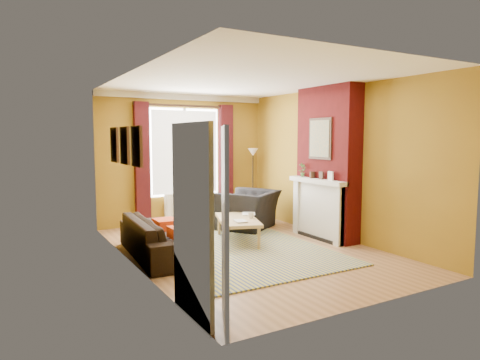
% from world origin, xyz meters
% --- Properties ---
extents(ground, '(5.50, 5.50, 0.00)m').
position_xyz_m(ground, '(0.00, 0.00, 0.00)').
color(ground, brown).
rests_on(ground, ground).
extents(room_walls, '(3.82, 5.54, 2.83)m').
position_xyz_m(room_walls, '(0.64, 0.27, 1.39)').
color(room_walls, olive).
rests_on(room_walls, ground).
extents(striped_rug, '(2.73, 3.76, 0.02)m').
position_xyz_m(striped_rug, '(-0.19, 0.17, 0.01)').
color(striped_rug, navy).
rests_on(striped_rug, ground).
extents(sofa, '(0.93, 2.13, 0.61)m').
position_xyz_m(sofa, '(-1.42, 0.35, 0.31)').
color(sofa, black).
rests_on(sofa, ground).
extents(armchair, '(1.58, 1.54, 0.78)m').
position_xyz_m(armchair, '(0.86, 1.41, 0.39)').
color(armchair, black).
rests_on(armchair, ground).
extents(coffee_table, '(1.06, 1.45, 0.44)m').
position_xyz_m(coffee_table, '(0.09, 0.50, 0.39)').
color(coffee_table, tan).
rests_on(coffee_table, ground).
extents(wicker_stool, '(0.50, 0.50, 0.52)m').
position_xyz_m(wicker_stool, '(0.13, 2.13, 0.26)').
color(wicker_stool, olive).
rests_on(wicker_stool, ground).
extents(floor_lamp, '(0.30, 0.30, 1.62)m').
position_xyz_m(floor_lamp, '(1.55, 2.37, 1.28)').
color(floor_lamp, black).
rests_on(floor_lamp, ground).
extents(book_a, '(0.23, 0.29, 0.02)m').
position_xyz_m(book_a, '(-0.11, 0.22, 0.45)').
color(book_a, '#999999').
rests_on(book_a, coffee_table).
extents(book_b, '(0.36, 0.40, 0.02)m').
position_xyz_m(book_b, '(0.35, 0.78, 0.45)').
color(book_b, '#999999').
rests_on(book_b, coffee_table).
extents(mug, '(0.15, 0.15, 0.10)m').
position_xyz_m(mug, '(0.31, 0.41, 0.49)').
color(mug, '#999999').
rests_on(mug, coffee_table).
extents(tv_remote, '(0.12, 0.18, 0.02)m').
position_xyz_m(tv_remote, '(-0.07, 0.72, 0.45)').
color(tv_remote, '#252527').
rests_on(tv_remote, coffee_table).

